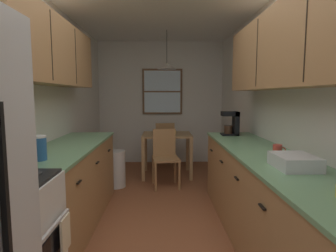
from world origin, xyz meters
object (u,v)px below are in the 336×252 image
Objects in this scene: dining_chair_near at (165,155)px; coffee_maker at (232,123)px; storage_canister at (39,148)px; trash_bin at (116,169)px; table_serving_bowl at (171,132)px; mug_spare at (278,151)px; dining_chair_far at (164,143)px; dish_rack at (294,162)px; stove_range at (0,250)px; dining_table at (167,141)px.

coffee_maker is (0.90, -0.62, 0.57)m from dining_chair_near.
trash_bin is at bearing 81.42° from storage_canister.
table_serving_bowl is (-0.79, 1.22, -0.28)m from coffee_maker.
coffee_maker is 1.48m from table_serving_bowl.
trash_bin is 2.78× the size of storage_canister.
table_serving_bowl is at bearing 65.91° from storage_canister.
mug_spare reaches higher than dining_chair_near.
dish_rack is at bearing -74.95° from dining_chair_far.
coffee_maker is 0.95× the size of dish_rack.
dining_chair_near is 1.00× the size of dining_chair_far.
dining_chair_near is at bearing -89.95° from dining_chair_far.
stove_range reaches higher than dish_rack.
stove_range is 1.28× the size of dining_table.
trash_bin is 5.00× the size of mug_spare.
stove_range is 5.32× the size of storage_canister.
trash_bin is 2.13m from storage_canister.
mug_spare reaches higher than dish_rack.
dining_chair_far is at bearing 93.85° from dining_table.
dining_table is at bearing 86.26° from dining_chair_near.
storage_canister is at bearing -114.09° from table_serving_bowl.
dining_chair_far is at bearing 117.23° from coffee_maker.
mug_spare is at bearing -87.01° from coffee_maker.
coffee_maker is (1.67, -0.57, 0.78)m from trash_bin.
dining_chair_near is at bearing 3.54° from trash_bin.
dining_chair_near is at bearing 111.75° from dish_rack.
stove_range is 1.92× the size of trash_bin.
dining_table is 0.95× the size of dining_chair_near.
dining_chair_far is 3.62m from dish_rack.
dining_chair_near is 7.83× the size of mug_spare.
mug_spare is (0.97, -3.08, 0.45)m from dining_chair_far.
trash_bin is (0.29, 2.61, -0.18)m from stove_range.
coffee_maker is 2.80× the size of mug_spare.
stove_range is at bearing -109.78° from table_serving_bowl.
dish_rack is at bearing -74.36° from table_serving_bowl.
stove_range reaches higher than dining_chair_far.
dining_table is (1.11, 3.23, 0.15)m from stove_range.
dining_chair_far is 1.43m from trash_bin.
dining_chair_near and dining_chair_far have the same top height.
coffee_maker reaches higher than stove_range.
stove_range is 9.58× the size of mug_spare.
dining_chair_far is 3.26m from mug_spare.
mug_spare is (0.97, -1.94, 0.45)m from dining_chair_near.
dining_chair_near is 0.80m from trash_bin.
dish_rack is (-0.04, -0.39, -0.00)m from mug_spare.
dining_chair_far is (1.07, 3.80, 0.03)m from stove_range.
storage_canister is at bearing -98.58° from trash_bin.
dining_chair_far is at bearing 71.30° from storage_canister.
dining_chair_near is at bearing 62.19° from storage_canister.
storage_canister is 2.04m from mug_spare.
dining_table is at bearing 126.09° from coffee_maker.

